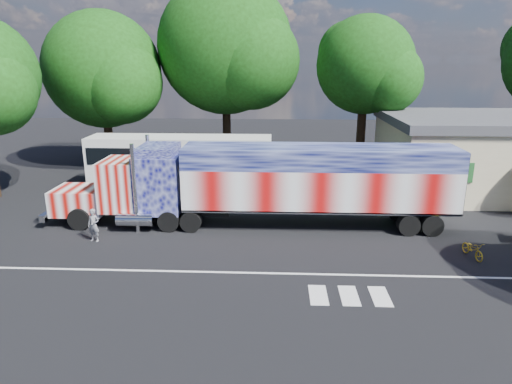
{
  "coord_description": "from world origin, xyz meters",
  "views": [
    {
      "loc": [
        1.09,
        -20.89,
        8.86
      ],
      "look_at": [
        0.0,
        3.0,
        1.9
      ],
      "focal_mm": 32.0,
      "sensor_mm": 36.0,
      "label": 1
    }
  ],
  "objects_px": {
    "semi_truck": "(268,182)",
    "tree_ne_a": "(367,66)",
    "coach_bus": "(181,162)",
    "bicycle": "(473,249)",
    "tree_n_mid": "(227,47)",
    "woman": "(94,225)",
    "tree_nw_a": "(104,70)"
  },
  "relations": [
    {
      "from": "coach_bus",
      "to": "tree_nw_a",
      "type": "xyz_separation_m",
      "value": [
        -7.34,
        6.56,
        6.09
      ]
    },
    {
      "from": "semi_truck",
      "to": "bicycle",
      "type": "distance_m",
      "value": 10.59
    },
    {
      "from": "tree_nw_a",
      "to": "bicycle",
      "type": "bearing_deg",
      "value": -37.39
    },
    {
      "from": "semi_truck",
      "to": "tree_nw_a",
      "type": "xyz_separation_m",
      "value": [
        -13.63,
        13.86,
        5.56
      ]
    },
    {
      "from": "bicycle",
      "to": "tree_n_mid",
      "type": "xyz_separation_m",
      "value": [
        -13.35,
        19.64,
        9.45
      ]
    },
    {
      "from": "bicycle",
      "to": "semi_truck",
      "type": "bearing_deg",
      "value": 145.93
    },
    {
      "from": "woman",
      "to": "tree_nw_a",
      "type": "distance_m",
      "value": 18.75
    },
    {
      "from": "woman",
      "to": "bicycle",
      "type": "xyz_separation_m",
      "value": [
        18.32,
        -1.16,
        -0.44
      ]
    },
    {
      "from": "coach_bus",
      "to": "bicycle",
      "type": "height_order",
      "value": "coach_bus"
    },
    {
      "from": "coach_bus",
      "to": "woman",
      "type": "height_order",
      "value": "coach_bus"
    },
    {
      "from": "woman",
      "to": "coach_bus",
      "type": "bearing_deg",
      "value": 88.83
    },
    {
      "from": "bicycle",
      "to": "tree_nw_a",
      "type": "relative_size",
      "value": 0.12
    },
    {
      "from": "coach_bus",
      "to": "tree_n_mid",
      "type": "bearing_deg",
      "value": 73.09
    },
    {
      "from": "semi_truck",
      "to": "tree_ne_a",
      "type": "relative_size",
      "value": 1.83
    },
    {
      "from": "woman",
      "to": "tree_n_mid",
      "type": "relative_size",
      "value": 0.11
    },
    {
      "from": "bicycle",
      "to": "tree_ne_a",
      "type": "xyz_separation_m",
      "value": [
        -2.23,
        17.05,
        7.99
      ]
    },
    {
      "from": "coach_bus",
      "to": "woman",
      "type": "relative_size",
      "value": 7.53
    },
    {
      "from": "tree_ne_a",
      "to": "semi_truck",
      "type": "bearing_deg",
      "value": -119.38
    },
    {
      "from": "semi_truck",
      "to": "woman",
      "type": "height_order",
      "value": "semi_truck"
    },
    {
      "from": "coach_bus",
      "to": "bicycle",
      "type": "distance_m",
      "value": 19.53
    },
    {
      "from": "semi_truck",
      "to": "coach_bus",
      "type": "relative_size",
      "value": 1.75
    },
    {
      "from": "bicycle",
      "to": "tree_nw_a",
      "type": "xyz_separation_m",
      "value": [
        -23.25,
        17.77,
        7.61
      ]
    },
    {
      "from": "bicycle",
      "to": "tree_ne_a",
      "type": "distance_m",
      "value": 18.96
    },
    {
      "from": "woman",
      "to": "tree_ne_a",
      "type": "distance_m",
      "value": 23.84
    },
    {
      "from": "semi_truck",
      "to": "tree_n_mid",
      "type": "height_order",
      "value": "tree_n_mid"
    },
    {
      "from": "coach_bus",
      "to": "woman",
      "type": "bearing_deg",
      "value": -103.47
    },
    {
      "from": "semi_truck",
      "to": "tree_n_mid",
      "type": "distance_m",
      "value": 17.77
    },
    {
      "from": "tree_nw_a",
      "to": "semi_truck",
      "type": "bearing_deg",
      "value": -45.48
    },
    {
      "from": "tree_nw_a",
      "to": "tree_n_mid",
      "type": "distance_m",
      "value": 10.24
    },
    {
      "from": "semi_truck",
      "to": "woman",
      "type": "xyz_separation_m",
      "value": [
        -8.7,
        -2.75,
        -1.6
      ]
    },
    {
      "from": "semi_truck",
      "to": "tree_ne_a",
      "type": "bearing_deg",
      "value": 60.62
    },
    {
      "from": "tree_nw_a",
      "to": "tree_n_mid",
      "type": "relative_size",
      "value": 0.82
    }
  ]
}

